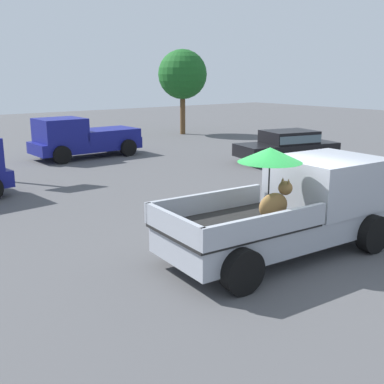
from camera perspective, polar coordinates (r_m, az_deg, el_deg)
name	(u,v)px	position (r m, az deg, el deg)	size (l,w,h in m)	color
ground_plane	(277,254)	(10.04, 10.19, -7.40)	(80.00, 80.00, 0.00)	#4C4C4F
pickup_truck_main	(296,206)	(10.05, 12.41, -1.65)	(5.18, 2.57, 2.29)	black
pickup_truck_red	(82,138)	(21.82, -13.11, 6.35)	(4.82, 2.20, 1.80)	black
parked_sedan_near	(288,145)	(20.55, 11.42, 5.61)	(4.59, 2.72, 1.33)	black
tree_by_lot	(183,75)	(29.78, -1.15, 13.93)	(2.99, 2.99, 5.14)	brown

